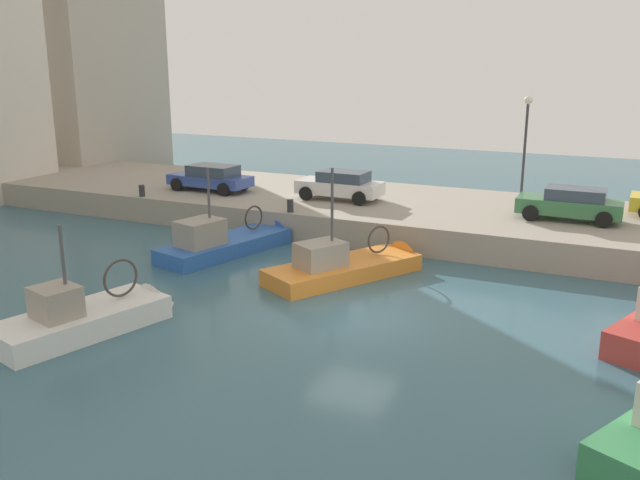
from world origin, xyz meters
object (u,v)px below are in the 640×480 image
parked_car_blue (211,177)px  mooring_bollard_north (142,191)px  fishing_boat_blue (231,248)px  fishing_boat_orange (352,272)px  mooring_bollard_mid (290,206)px  parked_car_green (571,203)px  fishing_boat_white (94,325)px  quay_streetlamp (526,132)px  parked_car_white (341,185)px

parked_car_blue → mooring_bollard_north: bearing=140.5°
fishing_boat_blue → mooring_bollard_north: 7.40m
fishing_boat_blue → parked_car_blue: bearing=40.0°
fishing_boat_orange → parked_car_blue: (6.23, 10.22, 1.75)m
fishing_boat_orange → mooring_bollard_mid: (3.59, 4.40, 1.35)m
parked_car_green → fishing_boat_blue: bearing=117.2°
mooring_bollard_mid → fishing_boat_white: bearing=177.8°
fishing_boat_orange → parked_car_green: size_ratio=1.64×
fishing_boat_white → quay_streetlamp: bearing=-28.2°
fishing_boat_white → quay_streetlamp: 19.88m
fishing_boat_white → mooring_bollard_north: bearing=33.4°
fishing_boat_blue → fishing_boat_orange: bearing=-98.1°
parked_car_white → parked_car_blue: parked_car_white is taller
fishing_boat_orange → mooring_bollard_north: 12.98m
mooring_bollard_north → parked_car_green: bearing=-79.5°
parked_car_white → mooring_bollard_north: size_ratio=7.22×
fishing_boat_blue → mooring_bollard_mid: (2.78, -1.28, 1.32)m
parked_car_green → mooring_bollard_mid: size_ratio=7.43×
fishing_boat_white → mooring_bollard_mid: (11.45, -0.44, 1.37)m
mooring_bollard_mid → mooring_bollard_north: size_ratio=1.00×
fishing_boat_blue → fishing_boat_white: bearing=-174.5°
fishing_boat_orange → parked_car_green: fishing_boat_orange is taller
fishing_boat_orange → quay_streetlamp: (9.24, -4.32, 4.33)m
quay_streetlamp → parked_car_green: bearing=-132.7°
fishing_boat_blue → parked_car_blue: fishing_boat_blue is taller
fishing_boat_blue → parked_car_green: fishing_boat_blue is taller
parked_car_green → parked_car_white: bearing=91.0°
fishing_boat_orange → parked_car_green: 9.89m
parked_car_green → mooring_bollard_mid: parked_car_green is taller
mooring_bollard_mid → quay_streetlamp: bearing=-57.1°
fishing_boat_blue → fishing_boat_white: (-8.66, -0.83, -0.05)m
fishing_boat_orange → quay_streetlamp: 11.09m
mooring_bollard_mid → fishing_boat_blue: bearing=155.4°
parked_car_white → mooring_bollard_north: bearing=110.7°
parked_car_white → quay_streetlamp: quay_streetlamp is taller
mooring_bollard_north → mooring_bollard_mid: bearing=-90.0°
parked_car_white → fishing_boat_orange: bearing=-153.2°
parked_car_green → mooring_bollard_mid: bearing=107.7°
fishing_boat_orange → fishing_boat_white: (-7.85, 4.84, -0.01)m
fishing_boat_orange → mooring_bollard_north: bearing=73.8°
parked_car_blue → fishing_boat_blue: bearing=-140.0°
mooring_bollard_mid → parked_car_white: bearing=-14.8°
fishing_boat_blue → fishing_boat_white: fishing_boat_blue is taller
fishing_boat_orange → parked_car_white: 7.99m
parked_car_white → parked_car_green: parked_car_white is taller
fishing_boat_white → parked_car_green: (14.98, -11.46, 1.79)m
parked_car_green → quay_streetlamp: 4.04m
mooring_bollard_mid → mooring_bollard_north: bearing=90.0°
fishing_boat_blue → quay_streetlamp: bearing=-49.8°
fishing_boat_white → parked_car_green: 18.95m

